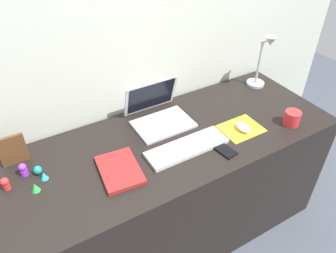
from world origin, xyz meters
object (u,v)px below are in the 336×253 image
at_px(laptop, 158,111).
at_px(picture_frame, 13,150).
at_px(keyboard, 187,148).
at_px(toy_figurine_purple, 23,169).
at_px(cell_phone, 223,149).
at_px(toy_figurine_green, 35,187).
at_px(mouse, 243,127).
at_px(desk_lamp, 262,63).
at_px(toy_figurine_cyan, 44,176).
at_px(notebook_pad, 120,170).
at_px(toy_figurine_teal, 38,170).
at_px(coffee_mug, 292,118).
at_px(toy_figurine_red, 5,183).

bearing_deg(laptop, picture_frame, 177.20).
xyz_separation_m(keyboard, toy_figurine_purple, (-0.71, 0.22, 0.02)).
xyz_separation_m(cell_phone, toy_figurine_green, (-0.83, 0.19, 0.02)).
height_order(mouse, desk_lamp, desk_lamp).
bearing_deg(cell_phone, toy_figurine_cyan, 153.71).
bearing_deg(desk_lamp, toy_figurine_purple, -177.85).
relative_size(keyboard, mouse, 4.27).
bearing_deg(desk_lamp, cell_phone, -146.66).
bearing_deg(mouse, notebook_pad, 175.73).
height_order(laptop, cell_phone, laptop).
height_order(keyboard, desk_lamp, desk_lamp).
bearing_deg(laptop, desk_lamp, -0.82).
height_order(toy_figurine_green, toy_figurine_purple, toy_figurine_purple).
height_order(laptop, mouse, laptop).
xyz_separation_m(laptop, toy_figurine_teal, (-0.65, -0.09, -0.03)).
height_order(cell_phone, coffee_mug, coffee_mug).
bearing_deg(toy_figurine_red, keyboard, -12.26).
relative_size(toy_figurine_teal, toy_figurine_cyan, 1.16).
bearing_deg(toy_figurine_green, keyboard, -8.20).
bearing_deg(desk_lamp, keyboard, -158.89).
relative_size(mouse, desk_lamp, 0.29).
xyz_separation_m(desk_lamp, toy_figurine_cyan, (-1.34, -0.12, -0.14)).
xyz_separation_m(keyboard, picture_frame, (-0.72, 0.32, 0.06)).
bearing_deg(laptop, toy_figurine_teal, -172.38).
bearing_deg(coffee_mug, cell_phone, 177.98).
distance_m(laptop, notebook_pad, 0.43).
xyz_separation_m(coffee_mug, toy_figurine_green, (-1.27, 0.21, -0.02)).
distance_m(desk_lamp, coffee_mug, 0.42).
height_order(cell_phone, toy_figurine_cyan, toy_figurine_cyan).
bearing_deg(cell_phone, mouse, 12.20).
xyz_separation_m(coffee_mug, toy_figurine_red, (-1.37, 0.28, -0.01)).
relative_size(cell_phone, picture_frame, 0.85).
height_order(keyboard, notebook_pad, same).
bearing_deg(toy_figurine_green, toy_figurine_purple, 100.44).
bearing_deg(toy_figurine_purple, laptop, 5.12).
bearing_deg(toy_figurine_red, picture_frame, 65.71).
distance_m(notebook_pad, coffee_mug, 0.94).
bearing_deg(toy_figurine_purple, keyboard, -17.19).
relative_size(toy_figurine_teal, toy_figurine_purple, 0.66).
height_order(mouse, toy_figurine_purple, toy_figurine_purple).
relative_size(cell_phone, coffee_mug, 1.53).
distance_m(mouse, picture_frame, 1.11).
distance_m(keyboard, toy_figurine_purple, 0.74).
bearing_deg(mouse, laptop, 137.13).
relative_size(keyboard, coffee_mug, 4.91).
xyz_separation_m(toy_figurine_green, toy_figurine_cyan, (0.05, 0.05, -0.00)).
height_order(desk_lamp, toy_figurine_purple, desk_lamp).
bearing_deg(desk_lamp, picture_frame, 178.19).
bearing_deg(toy_figurine_cyan, laptop, 11.76).
bearing_deg(mouse, coffee_mug, -18.24).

